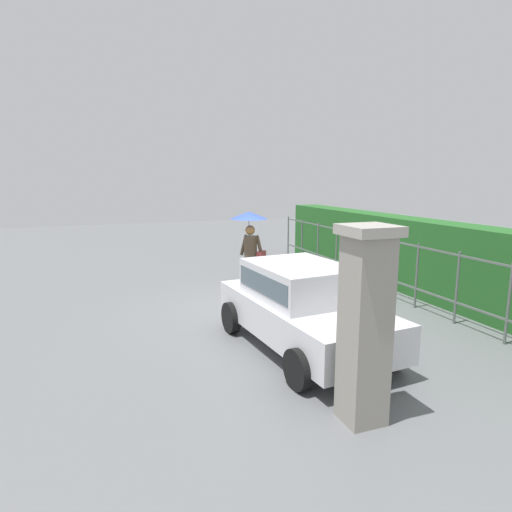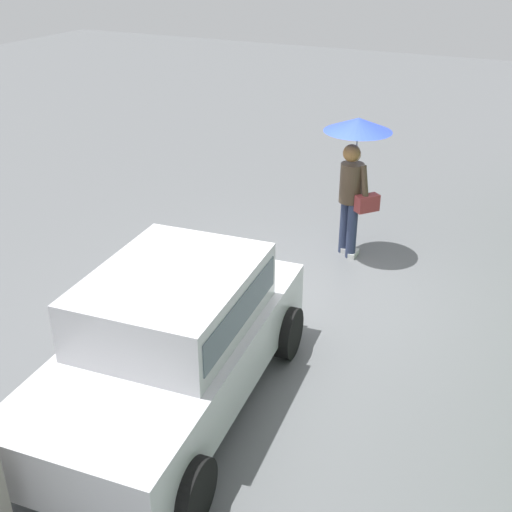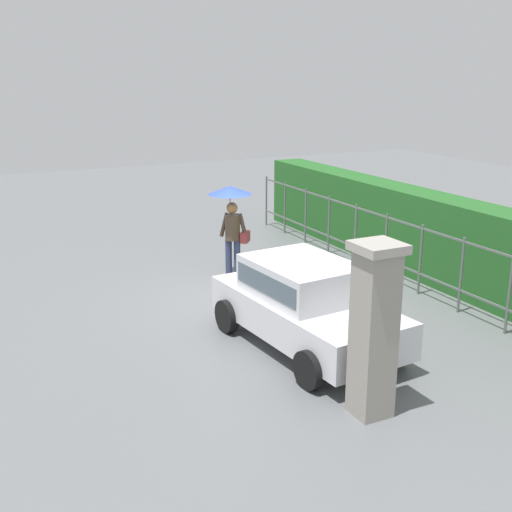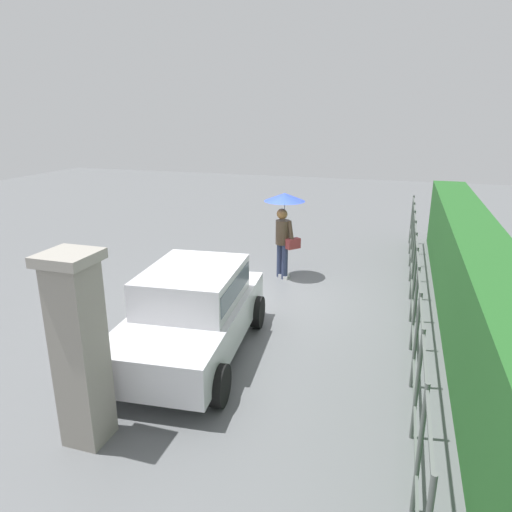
% 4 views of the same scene
% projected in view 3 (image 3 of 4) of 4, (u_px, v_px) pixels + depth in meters
% --- Properties ---
extents(ground_plane, '(40.00, 40.00, 0.00)m').
position_uv_depth(ground_plane, '(249.00, 298.00, 13.09)').
color(ground_plane, slate).
extents(car, '(3.86, 2.14, 1.48)m').
position_uv_depth(car, '(304.00, 301.00, 10.61)').
color(car, silver).
rests_on(car, ground).
extents(pedestrian, '(0.97, 0.97, 2.07)m').
position_uv_depth(pedestrian, '(232.00, 210.00, 14.18)').
color(pedestrian, '#2D3856').
rests_on(pedestrian, ground).
extents(gate_pillar, '(0.60, 0.60, 2.42)m').
position_uv_depth(gate_pillar, '(374.00, 329.00, 8.32)').
color(gate_pillar, gray).
rests_on(gate_pillar, ground).
extents(fence_section, '(11.82, 0.05, 1.50)m').
position_uv_depth(fence_section, '(386.00, 243.00, 14.13)').
color(fence_section, '#59605B').
rests_on(fence_section, ground).
extents(hedge_row, '(12.77, 0.90, 1.90)m').
position_uv_depth(hedge_row, '(421.00, 233.00, 14.51)').
color(hedge_row, '#235B23').
rests_on(hedge_row, ground).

